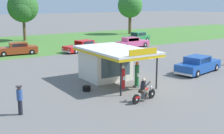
{
  "coord_description": "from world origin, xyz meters",
  "views": [
    {
      "loc": [
        -14.99,
        -16.93,
        6.46
      ],
      "look_at": [
        -2.2,
        2.83,
        1.4
      ],
      "focal_mm": 48.64,
      "sensor_mm": 36.0,
      "label": 1
    }
  ],
  "objects": [
    {
      "name": "featured_classic_sedan",
      "position": [
        6.75,
        1.89,
        0.72
      ],
      "size": [
        5.71,
        3.03,
        1.57
      ],
      "color": "#19479E",
      "rests_on": "ground"
    },
    {
      "name": "motorcycle_with_rider",
      "position": [
        -2.76,
        -1.92,
        0.65
      ],
      "size": [
        2.29,
        0.81,
        1.58
      ],
      "color": "black",
      "rests_on": "ground"
    },
    {
      "name": "spare_tire_stack",
      "position": [
        -4.83,
        2.23,
        0.18
      ],
      "size": [
        0.6,
        0.6,
        0.36
      ],
      "color": "black",
      "rests_on": "ground"
    },
    {
      "name": "tree_oak_far_left",
      "position": [
        22.06,
        33.55,
        5.76
      ],
      "size": [
        5.02,
        5.02,
        8.31
      ],
      "color": "brown",
      "rests_on": "ground"
    },
    {
      "name": "parked_car_back_row_centre",
      "position": [
        15.72,
        22.84,
        0.72
      ],
      "size": [
        5.14,
        2.68,
        1.58
      ],
      "color": "#2D844C",
      "rests_on": "ground"
    },
    {
      "name": "ground_plane",
      "position": [
        0.0,
        0.0,
        0.0
      ],
      "size": [
        300.0,
        300.0,
        0.0
      ],
      "primitive_type": "plane",
      "color": "slate"
    },
    {
      "name": "service_station_kiosk",
      "position": [
        -1.73,
        4.19,
        1.65
      ],
      "size": [
        4.17,
        7.04,
        3.25
      ],
      "color": "silver",
      "rests_on": "ground"
    },
    {
      "name": "parked_car_back_row_centre_right",
      "position": [
        11.3,
        18.28,
        0.67
      ],
      "size": [
        5.18,
        1.87,
        1.46
      ],
      "color": "#E55993",
      "rests_on": "ground"
    },
    {
      "name": "parked_car_back_row_far_right",
      "position": [
        3.48,
        18.75,
        0.66
      ],
      "size": [
        5.78,
        3.01,
        1.46
      ],
      "color": "red",
      "rests_on": "ground"
    },
    {
      "name": "parked_car_back_row_left",
      "position": [
        -4.6,
        20.97,
        0.69
      ],
      "size": [
        5.29,
        2.34,
        1.5
      ],
      "color": "#993819",
      "rests_on": "ground"
    },
    {
      "name": "gas_pump_offside",
      "position": [
        -1.07,
        1.04,
        0.92
      ],
      "size": [
        0.44,
        0.44,
        2.01
      ],
      "color": "slate",
      "rests_on": "ground"
    },
    {
      "name": "bystander_standing_back_lot",
      "position": [
        -10.36,
        0.07,
        0.94
      ],
      "size": [
        0.38,
        0.38,
        1.75
      ],
      "color": "black",
      "rests_on": "ground"
    },
    {
      "name": "tree_oak_far_right",
      "position": [
        0.43,
        34.24,
        5.46
      ],
      "size": [
        5.1,
        5.26,
        8.17
      ],
      "color": "brown",
      "rests_on": "ground"
    },
    {
      "name": "grass_verge_strip",
      "position": [
        0.0,
        30.0,
        0.0
      ],
      "size": [
        120.0,
        24.0,
        0.01
      ],
      "primitive_type": "cube",
      "color": "#477A33",
      "rests_on": "ground"
    },
    {
      "name": "gas_pump_nearside",
      "position": [
        -2.39,
        1.04,
        0.85
      ],
      "size": [
        0.44,
        0.44,
        1.87
      ],
      "color": "slate",
      "rests_on": "ground"
    }
  ]
}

